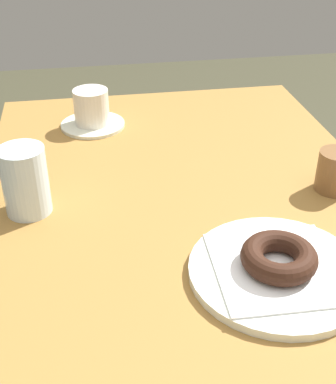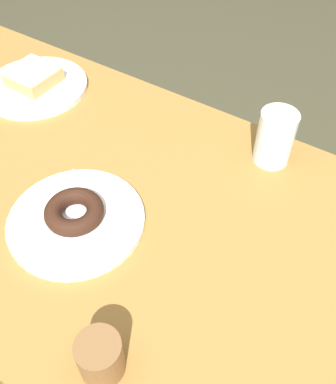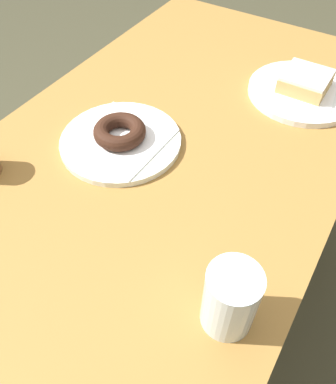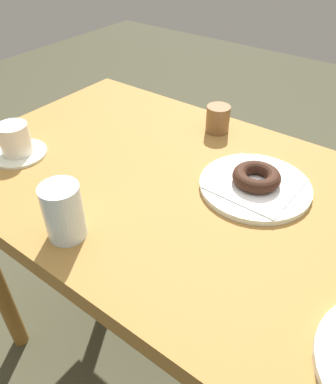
# 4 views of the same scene
# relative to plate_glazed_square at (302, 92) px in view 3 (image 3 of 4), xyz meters

# --- Properties ---
(ground_plane) EXTENTS (6.00, 6.00, 0.00)m
(ground_plane) POSITION_rel_plate_glazed_square_xyz_m (-0.35, 0.16, -0.71)
(ground_plane) COLOR #3E3C29
(table) EXTENTS (1.28, 0.64, 0.70)m
(table) POSITION_rel_plate_glazed_square_xyz_m (-0.35, 0.16, -0.08)
(table) COLOR olive
(table) RESTS_ON ground_plane
(plate_glazed_square) EXTENTS (0.23, 0.23, 0.01)m
(plate_glazed_square) POSITION_rel_plate_glazed_square_xyz_m (0.00, 0.00, 0.00)
(plate_glazed_square) COLOR white
(plate_glazed_square) RESTS_ON table
(napkin_glazed_square) EXTENTS (0.15, 0.15, 0.00)m
(napkin_glazed_square) POSITION_rel_plate_glazed_square_xyz_m (0.00, 0.00, 0.01)
(napkin_glazed_square) COLOR white
(napkin_glazed_square) RESTS_ON plate_glazed_square
(donut_glazed_square) EXTENTS (0.09, 0.09, 0.04)m
(donut_glazed_square) POSITION_rel_plate_glazed_square_xyz_m (0.00, 0.00, 0.03)
(donut_glazed_square) COLOR tan
(donut_glazed_square) RESTS_ON napkin_glazed_square
(plate_chocolate_ring) EXTENTS (0.23, 0.23, 0.01)m
(plate_chocolate_ring) POSITION_rel_plate_glazed_square_xyz_m (-0.33, 0.24, -0.00)
(plate_chocolate_ring) COLOR white
(plate_chocolate_ring) RESTS_ON table
(napkin_chocolate_ring) EXTENTS (0.16, 0.16, 0.00)m
(napkin_chocolate_ring) POSITION_rel_plate_glazed_square_xyz_m (-0.33, 0.24, 0.01)
(napkin_chocolate_ring) COLOR white
(napkin_chocolate_ring) RESTS_ON plate_chocolate_ring
(donut_chocolate_ring) EXTENTS (0.10, 0.10, 0.03)m
(donut_chocolate_ring) POSITION_rel_plate_glazed_square_xyz_m (-0.33, 0.24, 0.02)
(donut_chocolate_ring) COLOR #321A11
(donut_chocolate_ring) RESTS_ON napkin_chocolate_ring
(water_glass) EXTENTS (0.07, 0.07, 0.11)m
(water_glass) POSITION_rel_plate_glazed_square_xyz_m (-0.54, -0.08, 0.05)
(water_glass) COLOR silver
(water_glass) RESTS_ON table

